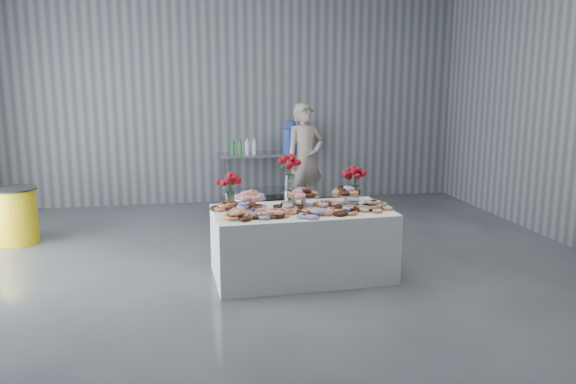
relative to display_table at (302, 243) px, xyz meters
name	(u,v)px	position (x,y,z in m)	size (l,w,h in m)	color
ground	(278,294)	(-0.35, -0.47, -0.38)	(9.00, 9.00, 0.00)	#393C41
room_walls	(247,23)	(-0.62, -0.40, 2.26)	(8.04, 9.04, 4.02)	gray
display_table	(302,243)	(0.00, 0.00, 0.00)	(1.90, 1.00, 0.75)	white
prep_table	(262,169)	(0.09, 3.63, 0.24)	(1.50, 0.60, 0.90)	silver
donut_mounds	(303,207)	(0.00, -0.05, 0.42)	(1.80, 0.80, 0.09)	#BE7145
cake_stand_left	(249,197)	(-0.55, 0.13, 0.52)	(0.36, 0.36, 0.17)	silver
cake_stand_mid	(303,194)	(0.04, 0.15, 0.52)	(0.36, 0.36, 0.17)	silver
cake_stand_right	(346,192)	(0.54, 0.17, 0.52)	(0.36, 0.36, 0.17)	silver
danish_pile	(373,204)	(0.75, -0.12, 0.43)	(0.48, 0.48, 0.11)	silver
bouquet_left	(229,182)	(-0.76, 0.22, 0.67)	(0.26, 0.26, 0.42)	white
bouquet_right	(355,176)	(0.69, 0.32, 0.67)	(0.26, 0.26, 0.42)	white
bouquet_center	(290,170)	(-0.06, 0.35, 0.75)	(0.26, 0.26, 0.57)	silver
water_jug	(291,138)	(0.59, 3.63, 0.77)	(0.28, 0.28, 0.55)	blue
drink_bottles	(244,146)	(-0.23, 3.53, 0.66)	(0.54, 0.08, 0.27)	#268C33
person	(305,159)	(0.67, 2.87, 0.51)	(0.65, 0.42, 1.77)	#CC8C93
trash_barrel	(16,216)	(-3.43, 1.96, 0.00)	(0.58, 0.58, 0.74)	yellow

